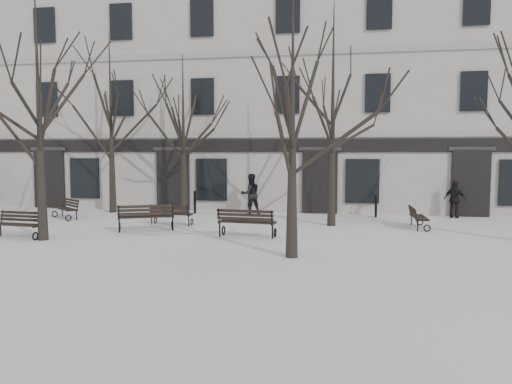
% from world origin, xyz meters
% --- Properties ---
extents(ground, '(100.00, 100.00, 0.00)m').
position_xyz_m(ground, '(0.00, 0.00, 0.00)').
color(ground, white).
rests_on(ground, ground).
extents(building, '(40.40, 10.20, 11.40)m').
position_xyz_m(building, '(0.00, 12.96, 5.52)').
color(building, '#B5B2A8').
rests_on(building, ground).
extents(tree_1, '(5.61, 5.61, 8.01)m').
position_xyz_m(tree_1, '(-4.95, -0.47, 5.01)').
color(tree_1, black).
rests_on(tree_1, ground).
extents(tree_2, '(4.89, 4.89, 6.99)m').
position_xyz_m(tree_2, '(3.21, -1.69, 4.37)').
color(tree_2, black).
rests_on(tree_2, ground).
extents(tree_4, '(5.79, 5.79, 8.27)m').
position_xyz_m(tree_4, '(-6.01, 6.68, 5.17)').
color(tree_4, black).
rests_on(tree_4, ground).
extents(tree_5, '(4.97, 4.97, 7.10)m').
position_xyz_m(tree_5, '(-2.48, 6.47, 4.44)').
color(tree_5, black).
rests_on(tree_5, ground).
extents(tree_6, '(5.87, 5.87, 8.39)m').
position_xyz_m(tree_6, '(4.13, 4.26, 5.24)').
color(tree_6, black).
rests_on(tree_6, ground).
extents(bench_0, '(1.79, 0.79, 0.88)m').
position_xyz_m(bench_0, '(-5.94, -0.28, 0.48)').
color(bench_0, black).
rests_on(bench_0, ground).
extents(bench_1, '(2.05, 1.40, 0.99)m').
position_xyz_m(bench_1, '(-2.35, 1.76, 0.54)').
color(bench_1, black).
rests_on(bench_1, ground).
extents(bench_2, '(1.97, 0.87, 0.96)m').
position_xyz_m(bench_2, '(1.42, 1.17, 0.52)').
color(bench_2, black).
rests_on(bench_2, ground).
extents(bench_3, '(1.64, 1.48, 0.84)m').
position_xyz_m(bench_3, '(-6.98, 4.34, 0.45)').
color(bench_3, black).
rests_on(bench_3, ground).
extents(bench_4, '(1.65, 0.69, 0.81)m').
position_xyz_m(bench_4, '(-1.98, 3.33, 0.44)').
color(bench_4, black).
rests_on(bench_4, ground).
extents(bench_5, '(0.61, 1.62, 0.81)m').
position_xyz_m(bench_5, '(7.28, 4.14, 0.44)').
color(bench_5, black).
rests_on(bench_5, ground).
extents(bollard_a, '(0.13, 0.13, 1.04)m').
position_xyz_m(bollard_a, '(-2.13, 6.93, 0.56)').
color(bollard_a, black).
rests_on(bollard_a, ground).
extents(bollard_b, '(0.12, 0.12, 0.97)m').
position_xyz_m(bollard_b, '(5.96, 6.98, 0.52)').
color(bollard_b, black).
rests_on(bollard_b, ground).
extents(pedestrian_b, '(1.11, 1.02, 1.84)m').
position_xyz_m(pedestrian_b, '(0.47, 6.97, 0.00)').
color(pedestrian_b, black).
rests_on(pedestrian_b, ground).
extents(pedestrian_c, '(0.99, 0.81, 1.58)m').
position_xyz_m(pedestrian_c, '(9.26, 7.38, 0.00)').
color(pedestrian_c, black).
rests_on(pedestrian_c, ground).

